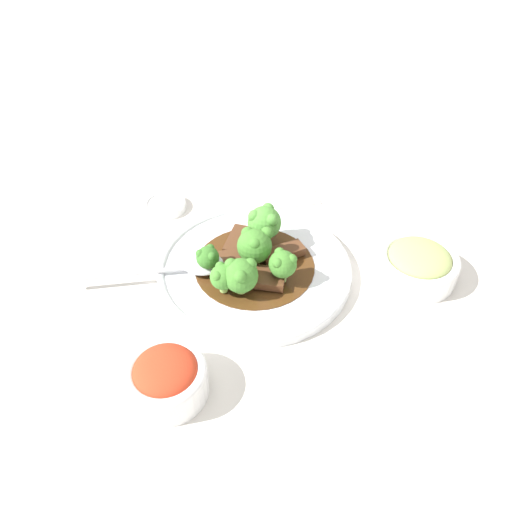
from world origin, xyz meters
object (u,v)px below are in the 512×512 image
object	(u,v)px
broccoli_floret_3	(242,275)
broccoli_floret_5	(225,277)
beef_strip_3	(235,274)
broccoli_floret_2	(284,264)
broccoli_floret_4	(209,257)
sauce_dish	(167,205)
beef_strip_4	(261,277)
broccoli_floret_1	(266,222)
broccoli_floret_0	(259,244)
serving_spoon	(194,266)
side_bowl_kimchi	(168,378)
beef_strip_1	(284,253)
beef_strip_2	(237,257)
side_bowl_appetizer	(420,264)
main_plate	(256,268)
beef_strip_0	(242,240)

from	to	relation	value
broccoli_floret_3	broccoli_floret_5	size ratio (longest dim) A/B	1.20
beef_strip_3	broccoli_floret_2	distance (m)	0.07
broccoli_floret_4	sauce_dish	xyz separation A→B (m)	(-0.18, -0.09, -0.04)
broccoli_floret_2	broccoli_floret_3	world-z (taller)	broccoli_floret_3
beef_strip_4	broccoli_floret_1	xyz separation A→B (m)	(-0.09, 0.01, 0.03)
beef_strip_3	broccoli_floret_5	distance (m)	0.03
beef_strip_4	broccoli_floret_0	distance (m)	0.05
broccoli_floret_3	serving_spoon	size ratio (longest dim) A/B	0.23
broccoli_floret_4	side_bowl_kimchi	distance (m)	0.19
broccoli_floret_5	sauce_dish	world-z (taller)	broccoli_floret_5
beef_strip_1	broccoli_floret_1	distance (m)	0.05
beef_strip_3	side_bowl_kimchi	bearing A→B (deg)	-22.30
beef_strip_2	broccoli_floret_3	size ratio (longest dim) A/B	1.37
beef_strip_3	sauce_dish	world-z (taller)	beef_strip_3
beef_strip_3	broccoli_floret_1	xyz separation A→B (m)	(-0.08, 0.05, 0.03)
broccoli_floret_5	serving_spoon	distance (m)	0.07
beef_strip_2	broccoli_floret_0	xyz separation A→B (m)	(0.00, 0.03, 0.03)
side_bowl_appetizer	sauce_dish	distance (m)	0.43
main_plate	broccoli_floret_3	world-z (taller)	broccoli_floret_3
beef_strip_1	broccoli_floret_5	bearing A→B (deg)	-50.04
beef_strip_2	broccoli_floret_1	bearing A→B (deg)	134.90
beef_strip_3	broccoli_floret_4	bearing A→B (deg)	-107.64
beef_strip_0	beef_strip_3	distance (m)	0.08
side_bowl_kimchi	main_plate	bearing A→B (deg)	153.36
broccoli_floret_0	sauce_dish	xyz separation A→B (m)	(-0.16, -0.16, -0.05)
broccoli_floret_5	broccoli_floret_0	bearing A→B (deg)	141.34
beef_strip_3	broccoli_floret_1	bearing A→B (deg)	150.41
broccoli_floret_0	broccoli_floret_2	xyz separation A→B (m)	(0.04, 0.04, -0.00)
beef_strip_0	beef_strip_4	size ratio (longest dim) A/B	0.92
broccoli_floret_0	broccoli_floret_5	bearing A→B (deg)	-38.66
broccoli_floret_2	broccoli_floret_3	distance (m)	0.06
broccoli_floret_0	side_bowl_appetizer	world-z (taller)	broccoli_floret_0
broccoli_floret_2	side_bowl_appetizer	size ratio (longest dim) A/B	0.44
side_bowl_appetizer	broccoli_floret_1	bearing A→B (deg)	-104.91
beef_strip_2	side_bowl_appetizer	distance (m)	0.27
broccoli_floret_4	broccoli_floret_0	bearing A→B (deg)	107.26
main_plate	broccoli_floret_0	size ratio (longest dim) A/B	4.83
broccoli_floret_5	sauce_dish	bearing A→B (deg)	-152.72
beef_strip_4	side_bowl_kimchi	distance (m)	0.20
beef_strip_2	broccoli_floret_0	distance (m)	0.04
broccoli_floret_4	side_bowl_appetizer	bearing A→B (deg)	91.79
main_plate	beef_strip_1	bearing A→B (deg)	111.22
broccoli_floret_0	broccoli_floret_4	size ratio (longest dim) A/B	1.33
main_plate	side_bowl_appetizer	xyz separation A→B (m)	(0.01, 0.24, 0.02)
beef_strip_1	beef_strip_2	xyz separation A→B (m)	(0.01, -0.07, -0.00)
main_plate	broccoli_floret_4	bearing A→B (deg)	-74.96
beef_strip_2	sauce_dish	bearing A→B (deg)	-140.80
side_bowl_appetizer	beef_strip_4	bearing A→B (deg)	-83.55
side_bowl_appetizer	side_bowl_kimchi	bearing A→B (deg)	-60.11
serving_spoon	side_bowl_appetizer	bearing A→B (deg)	90.72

